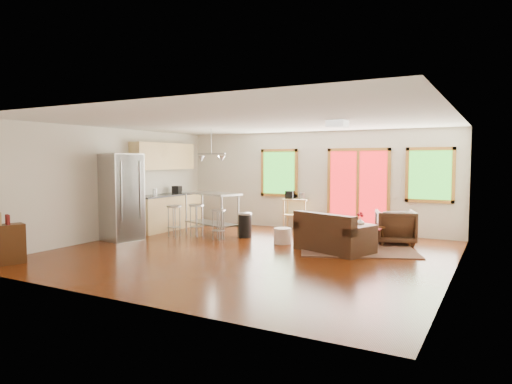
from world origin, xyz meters
The scene contains 28 objects.
floor centered at (0.00, 0.00, -0.01)m, with size 7.50×7.00×0.02m, color #371304.
ceiling centered at (0.00, 0.00, 2.61)m, with size 7.50×7.00×0.02m, color silver.
back_wall centered at (0.00, 3.51, 1.30)m, with size 7.50×0.02×2.60m, color beige.
left_wall centered at (-3.76, 0.00, 1.30)m, with size 0.02×7.00×2.60m, color beige.
right_wall centered at (3.76, 0.00, 1.30)m, with size 0.02×7.00×2.60m, color beige.
front_wall centered at (0.00, -3.51, 1.30)m, with size 7.50×0.02×2.60m, color beige.
window_left centered at (-1.00, 3.46, 1.50)m, with size 1.10×0.05×1.30m.
french_doors centered at (1.20, 3.46, 1.10)m, with size 1.60×0.05×2.10m.
window_right centered at (2.90, 3.46, 1.50)m, with size 1.10×0.05×1.30m.
rug centered at (1.79, 1.39, 0.01)m, with size 2.30×1.77×0.02m, color #475432.
loveseat centered at (1.43, 0.92, 0.32)m, with size 1.70×1.33×0.80m.
coffee_table centered at (1.63, 1.98, 0.38)m, with size 1.27×1.03×0.44m.
armchair centered at (2.35, 2.40, 0.42)m, with size 0.81×0.76×0.83m, color black.
ottoman centered at (1.30, 2.29, 0.20)m, with size 0.61×0.61×0.41m, color black.
pouf centered at (0.15, 1.25, 0.17)m, with size 0.39×0.39×0.34m, color beige.
vase centered at (1.70, 1.93, 0.52)m, with size 0.19×0.20×0.32m.
book centered at (2.00, 1.57, 0.55)m, with size 0.23×0.03×0.30m, color maroon.
cabinets centered at (-3.49, 1.70, 0.93)m, with size 0.64×2.24×2.30m.
refrigerator centered at (-3.34, -0.09, 1.00)m, with size 0.94×0.93×2.00m.
island centered at (-1.96, 1.58, 0.72)m, with size 1.77×1.17×1.04m.
cup centered at (-1.43, 1.69, 1.01)m, with size 0.12×0.09×0.12m, color silver.
bar_stool_a centered at (-2.55, 0.85, 0.56)m, with size 0.38×0.38×0.76m.
bar_stool_b centered at (-2.10, 1.14, 0.58)m, with size 0.39×0.39×0.78m.
bar_stool_c centered at (-1.36, 0.97, 0.53)m, with size 0.34×0.34×0.71m.
trash_can centered at (-0.98, 1.55, 0.30)m, with size 0.33×0.33×0.60m.
kitchen_cart centered at (-0.47, 3.35, 0.70)m, with size 0.72×0.52×1.02m.
ceiling_flush centered at (1.60, 0.60, 2.53)m, with size 0.35×0.35×0.12m, color white.
pendant_light centered at (-1.90, 1.50, 1.90)m, with size 0.80×0.18×0.79m.
Camera 1 is at (4.41, -7.81, 1.85)m, focal length 32.00 mm.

